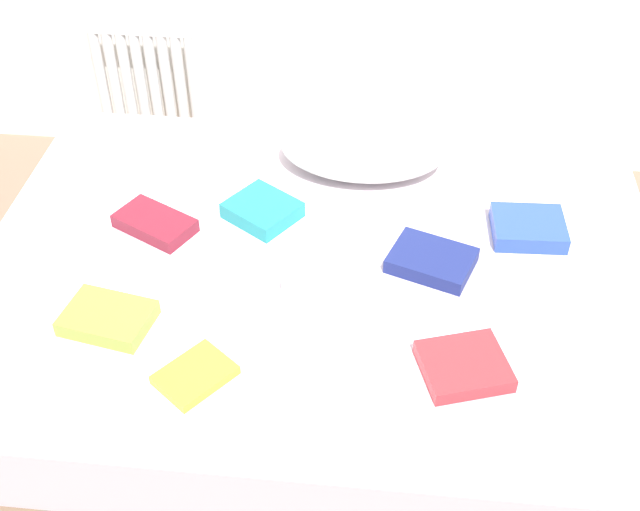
{
  "coord_description": "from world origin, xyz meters",
  "views": [
    {
      "loc": [
        0.19,
        -1.73,
        2.04
      ],
      "look_at": [
        0.0,
        0.05,
        0.48
      ],
      "focal_mm": 45.46,
      "sensor_mm": 36.0,
      "label": 1
    }
  ],
  "objects_px": {
    "textbook_red": "(464,366)",
    "textbook_white": "(325,272)",
    "textbook_yellow": "(195,375)",
    "textbook_blue": "(528,228)",
    "textbook_lime": "(108,318)",
    "radiator": "(147,81)",
    "textbook_teal": "(262,210)",
    "bed": "(318,323)",
    "pillow": "(363,146)",
    "textbook_maroon": "(155,223)",
    "textbook_navy": "(432,260)"
  },
  "relations": [
    {
      "from": "textbook_blue",
      "to": "textbook_lime",
      "type": "bearing_deg",
      "value": -159.11
    },
    {
      "from": "pillow",
      "to": "textbook_white",
      "type": "distance_m",
      "value": 0.57
    },
    {
      "from": "textbook_lime",
      "to": "textbook_teal",
      "type": "height_order",
      "value": "textbook_teal"
    },
    {
      "from": "textbook_navy",
      "to": "textbook_yellow",
      "type": "relative_size",
      "value": 1.28
    },
    {
      "from": "bed",
      "to": "radiator",
      "type": "bearing_deg",
      "value": 125.2
    },
    {
      "from": "textbook_blue",
      "to": "textbook_maroon",
      "type": "height_order",
      "value": "textbook_blue"
    },
    {
      "from": "textbook_blue",
      "to": "radiator",
      "type": "bearing_deg",
      "value": 142.45
    },
    {
      "from": "textbook_navy",
      "to": "textbook_red",
      "type": "xyz_separation_m",
      "value": [
        0.08,
        -0.39,
        -0.0
      ]
    },
    {
      "from": "bed",
      "to": "pillow",
      "type": "bearing_deg",
      "value": 79.12
    },
    {
      "from": "pillow",
      "to": "textbook_red",
      "type": "relative_size",
      "value": 2.63
    },
    {
      "from": "textbook_yellow",
      "to": "textbook_maroon",
      "type": "relative_size",
      "value": 0.76
    },
    {
      "from": "textbook_red",
      "to": "bed",
      "type": "bearing_deg",
      "value": 119.0
    },
    {
      "from": "textbook_red",
      "to": "textbook_yellow",
      "type": "height_order",
      "value": "textbook_red"
    },
    {
      "from": "textbook_white",
      "to": "textbook_yellow",
      "type": "distance_m",
      "value": 0.48
    },
    {
      "from": "textbook_blue",
      "to": "textbook_yellow",
      "type": "bearing_deg",
      "value": -145.58
    },
    {
      "from": "radiator",
      "to": "textbook_maroon",
      "type": "relative_size",
      "value": 2.12
    },
    {
      "from": "pillow",
      "to": "textbook_maroon",
      "type": "height_order",
      "value": "pillow"
    },
    {
      "from": "radiator",
      "to": "textbook_maroon",
      "type": "distance_m",
      "value": 1.17
    },
    {
      "from": "textbook_red",
      "to": "textbook_white",
      "type": "height_order",
      "value": "textbook_white"
    },
    {
      "from": "textbook_blue",
      "to": "textbook_yellow",
      "type": "xyz_separation_m",
      "value": [
        -0.86,
        -0.65,
        -0.01
      ]
    },
    {
      "from": "textbook_navy",
      "to": "textbook_teal",
      "type": "height_order",
      "value": "textbook_teal"
    },
    {
      "from": "radiator",
      "to": "pillow",
      "type": "xyz_separation_m",
      "value": [
        0.94,
        -0.71,
        0.2
      ]
    },
    {
      "from": "textbook_lime",
      "to": "textbook_teal",
      "type": "distance_m",
      "value": 0.59
    },
    {
      "from": "textbook_blue",
      "to": "textbook_white",
      "type": "distance_m",
      "value": 0.63
    },
    {
      "from": "textbook_lime",
      "to": "textbook_yellow",
      "type": "distance_m",
      "value": 0.31
    },
    {
      "from": "textbook_red",
      "to": "textbook_teal",
      "type": "height_order",
      "value": "textbook_teal"
    },
    {
      "from": "textbook_maroon",
      "to": "textbook_lime",
      "type": "bearing_deg",
      "value": -65.16
    },
    {
      "from": "textbook_maroon",
      "to": "textbook_white",
      "type": "bearing_deg",
      "value": 10.25
    },
    {
      "from": "textbook_lime",
      "to": "textbook_teal",
      "type": "bearing_deg",
      "value": 67.1
    },
    {
      "from": "textbook_red",
      "to": "textbook_white",
      "type": "relative_size",
      "value": 1.04
    },
    {
      "from": "textbook_red",
      "to": "textbook_lime",
      "type": "height_order",
      "value": "textbook_lime"
    },
    {
      "from": "textbook_red",
      "to": "textbook_yellow",
      "type": "bearing_deg",
      "value": 169.75
    },
    {
      "from": "radiator",
      "to": "textbook_navy",
      "type": "distance_m",
      "value": 1.67
    },
    {
      "from": "textbook_navy",
      "to": "textbook_maroon",
      "type": "distance_m",
      "value": 0.83
    },
    {
      "from": "radiator",
      "to": "textbook_red",
      "type": "bearing_deg",
      "value": -51.55
    },
    {
      "from": "bed",
      "to": "textbook_blue",
      "type": "bearing_deg",
      "value": 17.14
    },
    {
      "from": "textbook_navy",
      "to": "textbook_red",
      "type": "height_order",
      "value": "textbook_navy"
    },
    {
      "from": "textbook_red",
      "to": "pillow",
      "type": "bearing_deg",
      "value": 91.32
    },
    {
      "from": "textbook_white",
      "to": "textbook_yellow",
      "type": "height_order",
      "value": "textbook_white"
    },
    {
      "from": "textbook_navy",
      "to": "textbook_teal",
      "type": "distance_m",
      "value": 0.54
    },
    {
      "from": "radiator",
      "to": "textbook_blue",
      "type": "height_order",
      "value": "radiator"
    },
    {
      "from": "textbook_lime",
      "to": "textbook_yellow",
      "type": "xyz_separation_m",
      "value": [
        0.27,
        -0.16,
        -0.01
      ]
    },
    {
      "from": "radiator",
      "to": "textbook_lime",
      "type": "bearing_deg",
      "value": -77.82
    },
    {
      "from": "bed",
      "to": "textbook_white",
      "type": "bearing_deg",
      "value": -69.5
    },
    {
      "from": "textbook_navy",
      "to": "textbook_lime",
      "type": "bearing_deg",
      "value": -139.53
    },
    {
      "from": "textbook_navy",
      "to": "textbook_yellow",
      "type": "bearing_deg",
      "value": -120.59
    },
    {
      "from": "textbook_red",
      "to": "textbook_maroon",
      "type": "bearing_deg",
      "value": 134.38
    },
    {
      "from": "bed",
      "to": "textbook_yellow",
      "type": "height_order",
      "value": "textbook_yellow"
    },
    {
      "from": "textbook_navy",
      "to": "bed",
      "type": "bearing_deg",
      "value": -157.76
    },
    {
      "from": "radiator",
      "to": "textbook_red",
      "type": "relative_size",
      "value": 2.4
    }
  ]
}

